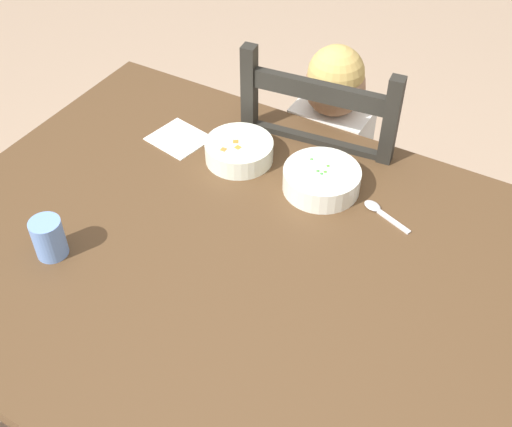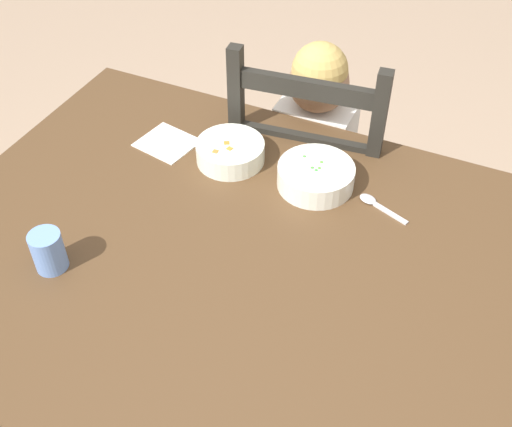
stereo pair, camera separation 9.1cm
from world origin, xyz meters
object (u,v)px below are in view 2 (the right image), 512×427
object	(u,v)px
bowl_of_peas	(316,175)
drinking_cup	(48,251)
child_figure	(311,147)
spoon	(375,203)
bowl_of_carrots	(230,151)
dining_table	(260,287)
dining_chair	(310,188)

from	to	relation	value
bowl_of_peas	drinking_cup	bearing A→B (deg)	-130.56
child_figure	spoon	world-z (taller)	child_figure
bowl_of_carrots	spoon	xyz separation A→B (m)	(0.39, -0.01, -0.02)
dining_table	bowl_of_peas	world-z (taller)	bowl_of_peas
dining_table	dining_chair	bearing A→B (deg)	99.02
dining_chair	bowl_of_peas	xyz separation A→B (m)	(0.11, -0.30, 0.32)
dining_table	child_figure	size ratio (longest dim) A/B	1.63
bowl_of_peas	dining_table	bearing A→B (deg)	-93.44
dining_table	bowl_of_peas	distance (m)	0.31
bowl_of_peas	child_figure	bearing A→B (deg)	111.71
dining_table	drinking_cup	distance (m)	0.47
dining_chair	bowl_of_carrots	bearing A→B (deg)	-112.59
dining_table	drinking_cup	xyz separation A→B (m)	(-0.40, -0.20, 0.13)
child_figure	bowl_of_peas	size ratio (longest dim) A/B	5.00
dining_chair	child_figure	xyz separation A→B (m)	(-0.01, -0.00, 0.16)
dining_chair	bowl_of_carrots	xyz separation A→B (m)	(-0.12, -0.30, 0.32)
dining_table	child_figure	xyz separation A→B (m)	(-0.10, 0.58, -0.04)
dining_table	spoon	size ratio (longest dim) A/B	11.40
dining_table	dining_chair	distance (m)	0.63
child_figure	drinking_cup	world-z (taller)	child_figure
bowl_of_peas	bowl_of_carrots	bearing A→B (deg)	-179.98
spoon	drinking_cup	xyz separation A→B (m)	(-0.57, -0.48, 0.04)
spoon	drinking_cup	world-z (taller)	drinking_cup
spoon	dining_table	bearing A→B (deg)	-121.41
dining_chair	drinking_cup	distance (m)	0.91
bowl_of_peas	drinking_cup	xyz separation A→B (m)	(-0.42, -0.49, 0.02)
dining_chair	drinking_cup	world-z (taller)	dining_chair
dining_chair	drinking_cup	xyz separation A→B (m)	(-0.31, -0.79, 0.33)
dining_table	child_figure	distance (m)	0.59
dining_chair	child_figure	bearing A→B (deg)	-158.64
bowl_of_carrots	spoon	bearing A→B (deg)	-1.15
bowl_of_peas	bowl_of_carrots	xyz separation A→B (m)	(-0.23, -0.00, -0.00)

